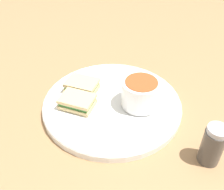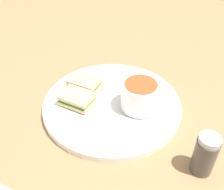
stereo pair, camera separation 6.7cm
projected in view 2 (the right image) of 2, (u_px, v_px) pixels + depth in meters
The scene contains 7 objects.
ground_plane at pixel (112, 107), 0.72m from camera, with size 2.40×2.40×0.00m, color #9E754C.
plate at pixel (112, 104), 0.72m from camera, with size 0.37×0.37×0.02m.
soup_bowl at pixel (140, 95), 0.67m from camera, with size 0.10×0.10×0.07m.
spoon at pixel (134, 83), 0.77m from camera, with size 0.08×0.11×0.01m.
sandwich_half_near at pixel (85, 83), 0.75m from camera, with size 0.07×0.09×0.03m.
sandwich_half_far at pixel (77, 99), 0.69m from camera, with size 0.07×0.09×0.03m.
salt_shaker at pixel (205, 155), 0.54m from camera, with size 0.05×0.05×0.10m.
Camera 2 is at (0.46, 0.28, 0.48)m, focal length 42.00 mm.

